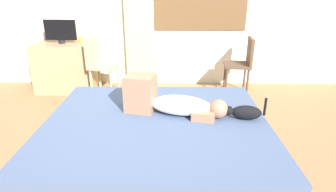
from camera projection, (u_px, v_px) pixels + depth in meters
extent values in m
plane|color=olive|center=(141.00, 166.00, 2.66)|extent=(16.00, 16.00, 0.00)
cube|color=#38383D|center=(157.00, 159.00, 2.65)|extent=(2.00, 1.78, 0.14)
cube|color=#425170|center=(157.00, 137.00, 2.57)|extent=(1.94, 1.73, 0.33)
ellipsoid|color=silver|center=(181.00, 105.00, 2.60)|extent=(0.60, 0.38, 0.17)
sphere|color=#8C664C|center=(218.00, 109.00, 2.52)|extent=(0.17, 0.17, 0.17)
cube|color=#8C664C|center=(141.00, 93.00, 2.65)|extent=(0.31, 0.29, 0.34)
cube|color=#8C664C|center=(205.00, 112.00, 2.57)|extent=(0.26, 0.32, 0.08)
ellipsoid|color=black|center=(247.00, 113.00, 2.50)|extent=(0.27, 0.14, 0.13)
sphere|color=black|center=(229.00, 111.00, 2.51)|extent=(0.08, 0.08, 0.08)
cylinder|color=black|center=(265.00, 107.00, 2.46)|extent=(0.02, 0.02, 0.16)
cube|color=#997A56|center=(67.00, 67.00, 4.46)|extent=(0.90, 0.56, 0.74)
cylinder|color=black|center=(62.00, 42.00, 4.31)|extent=(0.10, 0.10, 0.05)
cube|color=black|center=(60.00, 30.00, 4.25)|extent=(0.48, 0.06, 0.30)
cylinder|color=gold|center=(81.00, 40.00, 4.36)|extent=(0.08, 0.08, 0.09)
cylinder|color=tan|center=(118.00, 79.00, 4.37)|extent=(0.04, 0.04, 0.44)
cylinder|color=tan|center=(111.00, 86.00, 4.09)|extent=(0.04, 0.04, 0.44)
cylinder|color=tan|center=(100.00, 78.00, 4.42)|extent=(0.04, 0.04, 0.44)
cylinder|color=tan|center=(91.00, 84.00, 4.15)|extent=(0.04, 0.04, 0.44)
cube|color=tan|center=(104.00, 66.00, 4.17)|extent=(0.44, 0.44, 0.04)
cube|color=tan|center=(92.00, 51.00, 4.12)|extent=(0.11, 0.38, 0.38)
cylinder|color=#4C3828|center=(226.00, 83.00, 4.19)|extent=(0.04, 0.04, 0.44)
cylinder|color=#4C3828|center=(225.00, 77.00, 4.47)|extent=(0.04, 0.04, 0.44)
cylinder|color=#4C3828|center=(247.00, 84.00, 4.16)|extent=(0.04, 0.04, 0.44)
cylinder|color=#4C3828|center=(244.00, 78.00, 4.44)|extent=(0.04, 0.04, 0.44)
cube|color=#4C3828|center=(237.00, 65.00, 4.23)|extent=(0.41, 0.41, 0.04)
cube|color=#4C3828|center=(250.00, 51.00, 4.14)|extent=(0.08, 0.38, 0.38)
cube|color=#ADCC75|center=(138.00, 10.00, 4.40)|extent=(0.44, 0.06, 2.40)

